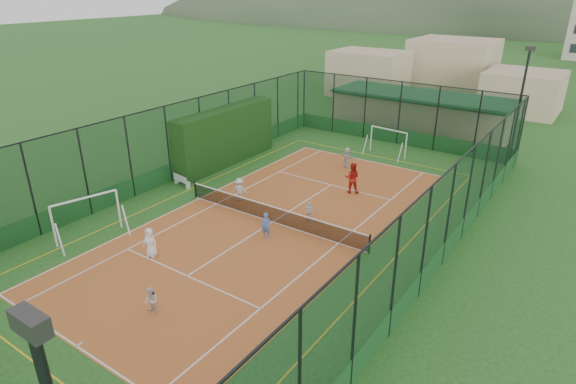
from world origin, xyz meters
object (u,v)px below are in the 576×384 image
at_px(futsal_goal_near, 87,218).
at_px(child_far_right, 309,212).
at_px(white_bench, 182,180).
at_px(clubhouse, 421,112).
at_px(child_near_mid, 266,225).
at_px(child_near_left, 150,242).
at_px(child_far_back, 347,157).
at_px(futsal_goal_far, 388,142).
at_px(floodlight_ne, 519,109).
at_px(coach, 352,178).
at_px(child_far_left, 240,189).
at_px(child_near_right, 151,301).

height_order(futsal_goal_near, child_far_right, futsal_goal_near).
xyz_separation_m(white_bench, child_far_right, (9.41, 0.37, 0.19)).
bearing_deg(clubhouse, white_bench, -110.22).
bearing_deg(white_bench, child_near_mid, -6.21).
distance_m(child_near_left, child_far_back, 16.07).
height_order(futsal_goal_far, child_far_right, futsal_goal_far).
bearing_deg(child_far_right, child_near_mid, 72.79).
relative_size(floodlight_ne, coach, 4.27).
bearing_deg(child_near_left, coach, 54.74).
height_order(child_near_left, child_far_left, child_near_left).
height_order(white_bench, child_far_left, child_far_left).
xyz_separation_m(floodlight_ne, futsal_goal_far, (-8.08, -2.65, -3.13)).
bearing_deg(child_near_mid, clubhouse, 73.22).
distance_m(clubhouse, white_bench, 22.59).
bearing_deg(white_bench, floodlight_ne, 53.18).
bearing_deg(child_far_right, child_far_left, 0.26).
height_order(child_far_back, coach, coach).
xyz_separation_m(clubhouse, child_far_back, (-0.73, -12.19, -0.83)).
relative_size(clubhouse, child_near_mid, 11.25).
height_order(child_far_left, child_far_right, child_far_left).
height_order(clubhouse, child_near_left, clubhouse).
xyz_separation_m(child_near_left, child_far_right, (4.25, 7.34, -0.16)).
height_order(child_near_right, child_far_right, child_near_right).
xyz_separation_m(child_near_right, coach, (0.85, 15.11, 0.38)).
bearing_deg(coach, child_far_left, 22.20).
height_order(futsal_goal_far, coach, futsal_goal_far).
bearing_deg(child_near_mid, child_far_back, 78.81).
xyz_separation_m(floodlight_ne, futsal_goal_near, (-15.35, -23.23, -3.04)).
relative_size(clubhouse, child_far_left, 10.73).
xyz_separation_m(futsal_goal_far, child_near_mid, (0.23, -15.49, -0.31)).
height_order(floodlight_ne, child_near_right, floodlight_ne).
height_order(child_far_right, coach, coach).
distance_m(child_near_left, child_far_left, 7.37).
height_order(child_near_right, child_far_left, child_far_left).
bearing_deg(child_near_right, child_far_right, 95.95).
bearing_deg(futsal_goal_near, floodlight_ne, -17.45).
xyz_separation_m(futsal_goal_far, child_near_right, (0.27, -22.99, -0.40)).
xyz_separation_m(futsal_goal_far, child_far_back, (-1.25, -4.14, -0.25)).
bearing_deg(clubhouse, child_near_right, -88.55).
xyz_separation_m(floodlight_ne, child_far_back, (-9.33, -6.79, -3.38)).
bearing_deg(futsal_goal_far, coach, -75.21).
relative_size(futsal_goal_far, child_near_right, 2.63).
height_order(floodlight_ne, child_far_back, floodlight_ne).
relative_size(clubhouse, child_near_left, 10.34).
xyz_separation_m(child_near_mid, child_far_left, (-4.05, 2.74, 0.03)).
distance_m(white_bench, child_near_mid, 8.87).
bearing_deg(futsal_goal_far, child_near_right, -82.60).
xyz_separation_m(white_bench, child_far_left, (4.50, 0.37, 0.32)).
bearing_deg(clubhouse, child_near_left, -95.36).
relative_size(child_near_mid, coach, 0.70).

